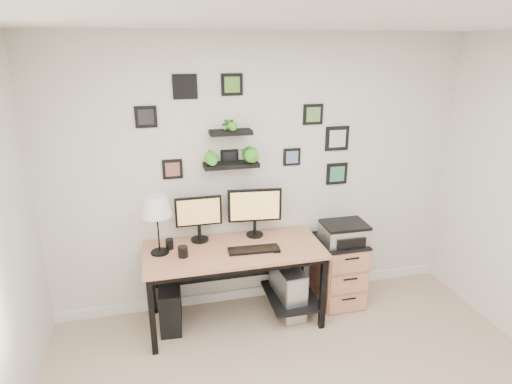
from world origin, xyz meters
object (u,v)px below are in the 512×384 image
object	(u,v)px
monitor_left	(199,215)
pc_tower_grey	(288,289)
pc_tower_black	(171,306)
mug	(183,252)
file_cabinet	(339,270)
monitor_right	(255,209)
desk	(237,259)
printer	(344,233)
table_lamp	(156,207)

from	to	relation	value
monitor_left	pc_tower_grey	size ratio (longest dim) A/B	0.86
monitor_left	pc_tower_black	distance (m)	0.87
mug	file_cabinet	distance (m)	1.61
monitor_left	pc_tower_grey	xyz separation A→B (m)	(0.80, -0.22, -0.76)
monitor_right	mug	bearing A→B (deg)	-158.86
file_cabinet	pc_tower_grey	bearing A→B (deg)	-172.32
desk	monitor_right	world-z (taller)	monitor_right
desk	pc_tower_grey	distance (m)	0.62
monitor_left	monitor_right	bearing A→B (deg)	-1.36
monitor_right	mug	world-z (taller)	monitor_right
monitor_left	printer	xyz separation A→B (m)	(1.37, -0.18, -0.24)
pc_tower_grey	printer	distance (m)	0.78
monitor_right	mug	distance (m)	0.79
mug	printer	distance (m)	1.55
desk	monitor_right	bearing A→B (deg)	41.98
monitor_right	pc_tower_black	world-z (taller)	monitor_right
monitor_left	pc_tower_grey	world-z (taller)	monitor_left
pc_tower_black	file_cabinet	size ratio (longest dim) A/B	0.62
table_lamp	file_cabinet	bearing A→B (deg)	0.73
monitor_right	file_cabinet	distance (m)	1.09
mug	pc_tower_grey	distance (m)	1.13
monitor_right	pc_tower_grey	world-z (taller)	monitor_right
table_lamp	pc_tower_black	size ratio (longest dim) A/B	1.28
mug	printer	world-z (taller)	printer
desk	pc_tower_grey	world-z (taller)	desk
desk	file_cabinet	world-z (taller)	desk
desk	printer	distance (m)	1.07
monitor_left	table_lamp	xyz separation A→B (m)	(-0.37, -0.16, 0.17)
monitor_left	mug	world-z (taller)	monitor_left
mug	pc_tower_grey	bearing A→B (deg)	3.88
monitor_left	table_lamp	size ratio (longest dim) A/B	0.81
mug	printer	xyz separation A→B (m)	(1.55, 0.10, -0.03)
mug	file_cabinet	bearing A→B (deg)	5.27
mug	printer	size ratio (longest dim) A/B	0.23
table_lamp	pc_tower_grey	world-z (taller)	table_lamp
table_lamp	file_cabinet	xyz separation A→B (m)	(1.73, 0.02, -0.84)
pc_tower_grey	printer	world-z (taller)	printer
pc_tower_black	file_cabinet	bearing A→B (deg)	5.59
monitor_left	desk	bearing A→B (deg)	-32.33
desk	printer	xyz separation A→B (m)	(1.06, 0.02, 0.14)
monitor_right	file_cabinet	xyz separation A→B (m)	(0.83, -0.13, -0.69)
monitor_left	mug	xyz separation A→B (m)	(-0.18, -0.28, -0.21)
pc_tower_grey	file_cabinet	distance (m)	0.57
pc_tower_black	file_cabinet	world-z (taller)	file_cabinet
file_cabinet	printer	distance (m)	0.43
monitor_right	pc_tower_black	size ratio (longest dim) A/B	1.21
desk	table_lamp	size ratio (longest dim) A/B	3.00
monitor_left	printer	bearing A→B (deg)	-7.59
desk	table_lamp	xyz separation A→B (m)	(-0.68, 0.04, 0.55)
table_lamp	pc_tower_grey	xyz separation A→B (m)	(1.17, -0.05, -0.94)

